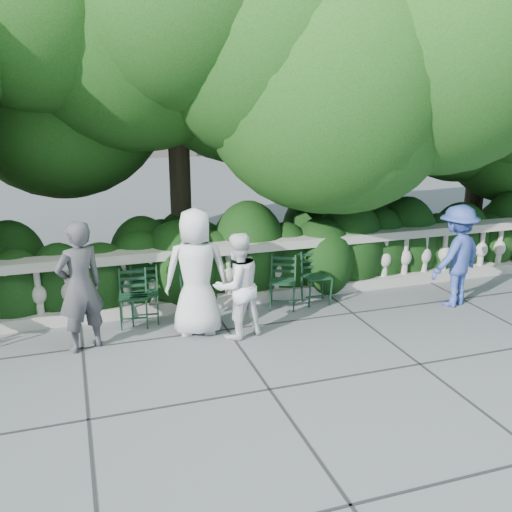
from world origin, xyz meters
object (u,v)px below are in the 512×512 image
object	(u,v)px
chair_c	(135,330)
person_businessman	(196,272)
chair_a	(146,326)
chair_d	(204,324)
person_woman_grey	(80,287)
chair_e	(282,312)
chair_f	(319,306)
person_casual_man	(237,286)
person_older_blue	(457,256)

from	to	relation	value
chair_c	person_businessman	bearing A→B (deg)	-17.28
chair_a	chair_d	world-z (taller)	same
chair_d	chair_a	bearing A→B (deg)	150.28
chair_a	chair_d	size ratio (longest dim) A/B	1.00
person_woman_grey	chair_e	bearing A→B (deg)	163.21
chair_e	chair_f	distance (m)	0.65
chair_d	chair_e	world-z (taller)	same
person_businessman	person_casual_man	xyz separation A→B (m)	(0.50, -0.28, -0.16)
chair_c	chair_e	bearing A→B (deg)	6.99
person_businessman	person_older_blue	xyz separation A→B (m)	(4.11, -0.18, -0.09)
chair_d	person_woman_grey	xyz separation A→B (m)	(-1.69, -0.31, 0.87)
chair_d	chair_f	distance (m)	1.91
chair_a	chair_c	world-z (taller)	same
chair_e	person_businessman	size ratio (longest dim) A/B	0.47
chair_d	person_woman_grey	distance (m)	1.92
chair_c	person_woman_grey	world-z (taller)	person_woman_grey
person_woman_grey	person_casual_man	world-z (taller)	person_woman_grey
chair_d	chair_f	xyz separation A→B (m)	(1.91, 0.13, 0.00)
chair_c	chair_e	size ratio (longest dim) A/B	1.00
chair_e	person_casual_man	size ratio (longest dim) A/B	0.57
chair_e	person_businessman	xyz separation A→B (m)	(-1.41, -0.37, 0.90)
chair_d	person_older_blue	bearing A→B (deg)	-22.28
chair_e	chair_f	size ratio (longest dim) A/B	1.00
chair_e	person_businessman	distance (m)	1.71
chair_c	person_woman_grey	distance (m)	1.19
person_businessman	person_woman_grey	size ratio (longest dim) A/B	1.03
person_businessman	person_casual_man	bearing A→B (deg)	160.50
chair_f	person_businessman	world-z (taller)	person_businessman
chair_f	person_businessman	size ratio (longest dim) A/B	0.47
person_older_blue	chair_e	bearing A→B (deg)	-30.84
chair_f	person_casual_man	bearing A→B (deg)	-155.27
person_woman_grey	chair_a	bearing A→B (deg)	-174.25
chair_a	person_casual_man	bearing A→B (deg)	-24.80
chair_d	chair_e	distance (m)	1.26
person_businessman	person_woman_grey	distance (m)	1.54
chair_d	person_casual_man	world-z (taller)	person_casual_man
chair_f	person_businessman	distance (m)	2.28
person_casual_man	person_older_blue	xyz separation A→B (m)	(3.61, 0.10, 0.07)
chair_c	chair_f	distance (m)	2.90
chair_d	person_casual_man	xyz separation A→B (m)	(0.35, -0.55, 0.74)
chair_c	person_woman_grey	bearing A→B (deg)	-141.70
chair_a	person_older_blue	bearing A→B (deg)	0.21
chair_e	person_woman_grey	world-z (taller)	person_woman_grey
chair_f	person_woman_grey	distance (m)	3.72
chair_c	chair_a	bearing A→B (deg)	35.22
chair_d	person_woman_grey	world-z (taller)	person_woman_grey
chair_f	chair_d	bearing A→B (deg)	-175.02
chair_a	chair_d	distance (m)	0.84
person_older_blue	chair_a	bearing A→B (deg)	-27.13
person_businessman	chair_e	bearing A→B (deg)	-155.60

